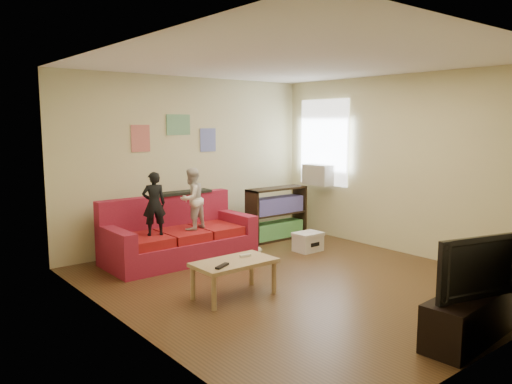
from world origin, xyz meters
TOP-DOWN VIEW (x-y plane):
  - room_shell at (0.00, 0.00)m, footprint 4.52×5.02m
  - sofa at (-0.62, 1.86)m, footprint 2.15×0.99m
  - child_a at (-1.07, 1.68)m, footprint 0.37×0.30m
  - child_b at (-0.47, 1.68)m, footprint 0.52×0.46m
  - coffee_table at (-0.93, 0.05)m, footprint 0.94×0.52m
  - remote at (-1.18, -0.07)m, footprint 0.22×0.14m
  - game_controller at (-0.73, 0.10)m, footprint 0.14×0.06m
  - bookshelf at (1.33, 1.88)m, footprint 1.12×0.33m
  - window at (2.22, 1.65)m, footprint 0.04×1.08m
  - ac_unit at (2.10, 1.65)m, footprint 0.28×0.55m
  - artwork_left at (-0.85, 2.48)m, footprint 0.30×0.01m
  - artwork_center at (-0.20, 2.48)m, footprint 0.42×0.01m
  - artwork_right at (0.35, 2.48)m, footprint 0.30×0.01m
  - file_box at (1.18, 0.97)m, footprint 0.43×0.32m
  - tv_stand at (0.03, -2.25)m, footprint 1.19×0.47m
  - television at (0.03, -2.25)m, footprint 0.98×0.38m
  - tissue at (0.48, 1.34)m, footprint 0.13×0.13m

SIDE VIEW (x-z plane):
  - tissue at x=0.48m, z-range 0.00..0.10m
  - file_box at x=1.18m, z-range 0.00..0.30m
  - tv_stand at x=0.03m, z-range 0.00..0.44m
  - sofa at x=-0.62m, z-range -0.16..0.79m
  - coffee_table at x=-0.93m, z-range 0.15..0.57m
  - bookshelf at x=1.33m, z-range -0.05..0.84m
  - remote at x=-1.18m, z-range 0.42..0.45m
  - game_controller at x=-0.73m, z-range 0.42..0.45m
  - television at x=0.03m, z-range 0.44..1.00m
  - child_a at x=-1.07m, z-range 0.45..1.33m
  - child_b at x=-0.47m, z-range 0.45..1.34m
  - ac_unit at x=2.10m, z-range 0.91..1.26m
  - room_shell at x=0.00m, z-range -0.01..2.71m
  - window at x=2.22m, z-range 0.90..2.38m
  - artwork_right at x=0.35m, z-range 1.51..1.89m
  - artwork_left at x=-0.85m, z-range 1.55..1.95m
  - artwork_center at x=-0.20m, z-range 1.79..2.11m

